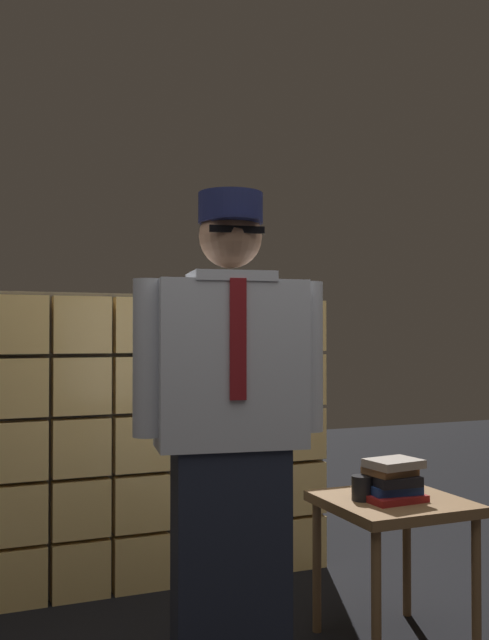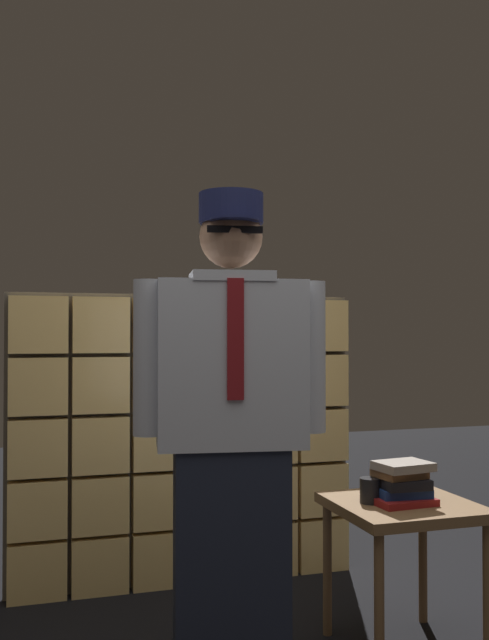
% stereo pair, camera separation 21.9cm
% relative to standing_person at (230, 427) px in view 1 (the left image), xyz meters
% --- Properties ---
extents(glass_block_wall, '(1.71, 0.10, 1.43)m').
position_rel_standing_person_xyz_m(glass_block_wall, '(0.07, 1.00, -0.20)').
color(glass_block_wall, '#F2C672').
rests_on(glass_block_wall, ground).
extents(standing_person, '(0.69, 0.33, 1.71)m').
position_rel_standing_person_xyz_m(standing_person, '(0.00, 0.00, 0.00)').
color(standing_person, '#1E2333').
rests_on(standing_person, ground).
extents(side_table, '(0.52, 0.52, 0.57)m').
position_rel_standing_person_xyz_m(side_table, '(0.71, 0.05, -0.40)').
color(side_table, brown).
rests_on(side_table, ground).
extents(book_stack, '(0.23, 0.21, 0.16)m').
position_rel_standing_person_xyz_m(book_stack, '(0.69, 0.03, -0.25)').
color(book_stack, maroon).
rests_on(book_stack, side_table).
extents(coffee_mug, '(0.13, 0.08, 0.09)m').
position_rel_standing_person_xyz_m(coffee_mug, '(0.58, 0.07, -0.27)').
color(coffee_mug, black).
rests_on(coffee_mug, side_table).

